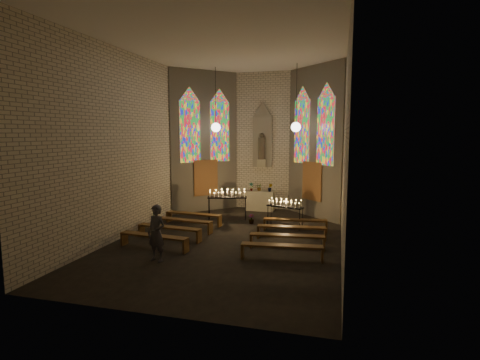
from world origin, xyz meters
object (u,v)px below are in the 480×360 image
at_px(altar, 260,201).
at_px(votive_stand_right, 285,205).
at_px(visitor, 156,233).
at_px(aisle_flower_pot, 251,219).
at_px(votive_stand_left, 227,195).

relative_size(altar, votive_stand_right, 0.88).
height_order(altar, visitor, visitor).
distance_m(altar, aisle_flower_pot, 2.89).
relative_size(aisle_flower_pot, votive_stand_left, 0.23).
xyz_separation_m(altar, aisle_flower_pot, (0.21, -2.87, -0.29)).
relative_size(votive_stand_right, visitor, 0.91).
bearing_deg(aisle_flower_pot, visitor, -107.74).
distance_m(altar, votive_stand_right, 3.65).
relative_size(aisle_flower_pot, votive_stand_right, 0.26).
xyz_separation_m(altar, votive_stand_right, (1.72, -3.18, 0.48)).
relative_size(altar, votive_stand_left, 0.77).
height_order(votive_stand_left, visitor, visitor).
relative_size(votive_stand_left, visitor, 1.04).
bearing_deg(votive_stand_left, visitor, -109.80).
bearing_deg(votive_stand_right, visitor, -104.07).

